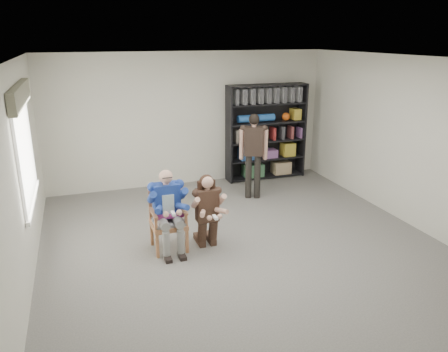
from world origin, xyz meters
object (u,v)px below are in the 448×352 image
object	(u,v)px
armchair	(168,220)
bookshelf	(266,132)
standing_man	(253,157)
seated_man	(168,211)
kneeling_woman	(208,212)

from	to	relation	value
armchair	bookshelf	xyz separation A→B (m)	(2.80, 2.76, 0.57)
armchair	standing_man	distance (m)	2.64
seated_man	bookshelf	world-z (taller)	bookshelf
armchair	bookshelf	size ratio (longest dim) A/B	0.46
bookshelf	seated_man	bearing A→B (deg)	-135.48
kneeling_woman	seated_man	bearing A→B (deg)	167.26
standing_man	armchair	bearing A→B (deg)	-120.15
standing_man	kneeling_woman	bearing A→B (deg)	-108.63
seated_man	standing_man	xyz separation A→B (m)	(2.04, 1.64, 0.22)
kneeling_woman	standing_man	distance (m)	2.30
bookshelf	standing_man	bearing A→B (deg)	-124.44
armchair	kneeling_woman	distance (m)	0.60
armchair	kneeling_woman	xyz separation A→B (m)	(0.58, -0.12, 0.09)
seated_man	kneeling_woman	size ratio (longest dim) A/B	1.09
armchair	seated_man	xyz separation A→B (m)	(0.00, 0.00, 0.15)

